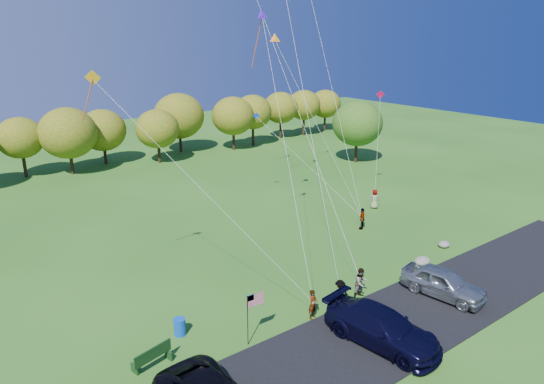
{
  "coord_description": "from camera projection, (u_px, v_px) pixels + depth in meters",
  "views": [
    {
      "loc": [
        -18.43,
        -18.04,
        14.7
      ],
      "look_at": [
        -0.58,
        6.0,
        5.03
      ],
      "focal_mm": 32.0,
      "sensor_mm": 36.0,
      "label": 1
    }
  ],
  "objects": [
    {
      "name": "park_bench",
      "position": [
        152.0,
        357.0,
        22.35
      ],
      "size": [
        1.99,
        0.76,
        1.11
      ],
      "rotation": [
        0.0,
        0.0,
        0.23
      ],
      "color": "#133614",
      "rests_on": "ground"
    },
    {
      "name": "flyer_c",
      "position": [
        340.0,
        293.0,
        27.41
      ],
      "size": [
        1.21,
        1.0,
        1.63
      ],
      "primitive_type": "imported",
      "rotation": [
        0.0,
        0.0,
        2.7
      ],
      "color": "#4C4C59",
      "rests_on": "ground"
    },
    {
      "name": "boulder_near",
      "position": [
        422.0,
        261.0,
        32.49
      ],
      "size": [
        1.2,
        0.94,
        0.6
      ],
      "primitive_type": "ellipsoid",
      "color": "slate",
      "rests_on": "ground"
    },
    {
      "name": "trash_barrel",
      "position": [
        180.0,
        327.0,
        24.87
      ],
      "size": [
        0.61,
        0.61,
        0.92
      ],
      "primitive_type": "cylinder",
      "color": "#0C47BD",
      "rests_on": "ground"
    },
    {
      "name": "boulder_far",
      "position": [
        444.0,
        244.0,
        35.27
      ],
      "size": [
        0.91,
        0.76,
        0.47
      ],
      "primitive_type": "ellipsoid",
      "color": "gray",
      "rests_on": "ground"
    },
    {
      "name": "minivan_silver",
      "position": [
        443.0,
        283.0,
        28.42
      ],
      "size": [
        2.75,
        5.19,
        1.68
      ],
      "primitive_type": "imported",
      "rotation": [
        0.0,
        0.0,
        0.16
      ],
      "color": "gray",
      "rests_on": "asphalt_lane"
    },
    {
      "name": "flag_assembly",
      "position": [
        253.0,
        306.0,
        23.76
      ],
      "size": [
        1.01,
        0.66,
        2.74
      ],
      "color": "black",
      "rests_on": "ground"
    },
    {
      "name": "flyer_e",
      "position": [
        375.0,
        199.0,
        43.07
      ],
      "size": [
        1.01,
        0.97,
        1.74
      ],
      "primitive_type": "imported",
      "rotation": [
        0.0,
        0.0,
        2.44
      ],
      "color": "#4C4C59",
      "rests_on": "ground"
    },
    {
      "name": "treeline",
      "position": [
        108.0,
        131.0,
        54.26
      ],
      "size": [
        75.32,
        27.93,
        8.27
      ],
      "color": "#392214",
      "rests_on": "ground"
    },
    {
      "name": "ground",
      "position": [
        340.0,
        296.0,
        28.76
      ],
      "size": [
        140.0,
        140.0,
        0.0
      ],
      "primitive_type": "plane",
      "color": "#265C1A",
      "rests_on": "ground"
    },
    {
      "name": "flyer_d",
      "position": [
        362.0,
        219.0,
        38.45
      ],
      "size": [
        1.05,
        1.01,
        1.76
      ],
      "primitive_type": "imported",
      "rotation": [
        0.0,
        0.0,
        3.88
      ],
      "color": "#4C4C59",
      "rests_on": "ground"
    },
    {
      "name": "asphalt_lane",
      "position": [
        393.0,
        326.0,
        25.69
      ],
      "size": [
        44.0,
        6.0,
        0.06
      ],
      "primitive_type": "cube",
      "color": "black",
      "rests_on": "ground"
    },
    {
      "name": "minivan_navy",
      "position": [
        382.0,
        327.0,
        23.98
      ],
      "size": [
        3.4,
        6.39,
        1.76
      ],
      "primitive_type": "imported",
      "rotation": [
        0.0,
        0.0,
        0.16
      ],
      "color": "black",
      "rests_on": "asphalt_lane"
    },
    {
      "name": "flyer_b",
      "position": [
        361.0,
        283.0,
        28.36
      ],
      "size": [
        0.91,
        0.72,
        1.84
      ],
      "primitive_type": "imported",
      "rotation": [
        0.0,
        0.0,
        -0.02
      ],
      "color": "#4C4C59",
      "rests_on": "ground"
    },
    {
      "name": "flyer_a",
      "position": [
        313.0,
        304.0,
        26.26
      ],
      "size": [
        0.72,
        0.61,
        1.69
      ],
      "primitive_type": "imported",
      "rotation": [
        0.0,
        0.0,
        0.39
      ],
      "color": "#4C4C59",
      "rests_on": "ground"
    }
  ]
}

